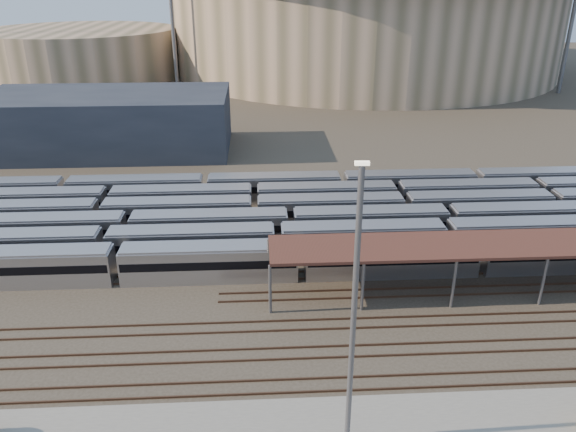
# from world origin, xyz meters

# --- Properties ---
(ground) EXTENTS (420.00, 420.00, 0.00)m
(ground) POSITION_xyz_m (0.00, 0.00, 0.00)
(ground) COLOR #383026
(ground) RESTS_ON ground
(subway_trains) EXTENTS (130.79, 23.90, 3.60)m
(subway_trains) POSITION_xyz_m (-2.34, 18.50, 1.80)
(subway_trains) COLOR #B3B4B8
(subway_trains) RESTS_ON ground
(empty_tracks) EXTENTS (170.00, 9.62, 0.18)m
(empty_tracks) POSITION_xyz_m (0.00, -5.00, 0.09)
(empty_tracks) COLOR #4C3323
(empty_tracks) RESTS_ON ground
(stadium) EXTENTS (124.00, 124.00, 32.50)m
(stadium) POSITION_xyz_m (25.00, 140.00, 16.47)
(stadium) COLOR tan
(stadium) RESTS_ON ground
(secondary_arena) EXTENTS (56.00, 56.00, 14.00)m
(secondary_arena) POSITION_xyz_m (-60.00, 130.00, 7.00)
(secondary_arena) COLOR tan
(secondary_arena) RESTS_ON ground
(service_building) EXTENTS (42.00, 20.00, 10.00)m
(service_building) POSITION_xyz_m (-35.00, 55.00, 5.00)
(service_building) COLOR #1E232D
(service_building) RESTS_ON ground
(floodlight_0) EXTENTS (4.00, 1.00, 38.40)m
(floodlight_0) POSITION_xyz_m (-30.00, 110.00, 20.65)
(floodlight_0) COLOR slate
(floodlight_0) RESTS_ON ground
(floodlight_2) EXTENTS (4.00, 1.00, 38.40)m
(floodlight_2) POSITION_xyz_m (70.00, 100.00, 20.65)
(floodlight_2) COLOR slate
(floodlight_2) RESTS_ON ground
(yard_light_pole) EXTENTS (0.81, 0.36, 19.73)m
(yard_light_pole) POSITION_xyz_m (-3.26, -14.71, 10.15)
(yard_light_pole) COLOR slate
(yard_light_pole) RESTS_ON apron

